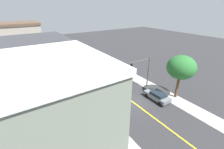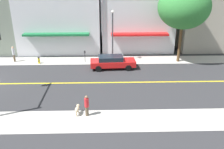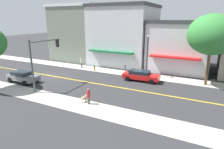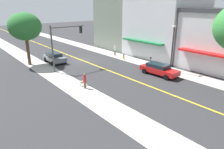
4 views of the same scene
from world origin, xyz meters
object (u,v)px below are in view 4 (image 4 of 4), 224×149
(street_lamp, at_px, (173,43))
(grey_sedan_right_curb, at_px, (55,57))
(pedestrian_red_shirt, at_px, (85,80))
(street_tree_right_corner, at_px, (25,27))
(small_dog, at_px, (83,82))
(parking_meter, at_px, (151,60))
(traffic_light_mast, at_px, (63,40))
(red_sedan_left_curb, at_px, (159,69))
(fire_hydrant, at_px, (124,57))
(pedestrian_white_shirt, at_px, (115,50))

(street_lamp, relative_size, grey_sedan_right_curb, 1.36)
(grey_sedan_right_curb, relative_size, pedestrian_red_shirt, 2.68)
(street_tree_right_corner, xyz_separation_m, small_dog, (-1.71, 11.80, -4.92))
(parking_meter, relative_size, street_lamp, 0.23)
(parking_meter, bearing_deg, traffic_light_mast, -31.45)
(traffic_light_mast, xyz_separation_m, pedestrian_red_shirt, (1.29, 7.10, -3.12))
(parking_meter, relative_size, red_sedan_left_curb, 0.28)
(street_lamp, distance_m, small_dog, 12.02)
(fire_hydrant, distance_m, grey_sedan_right_curb, 10.54)
(pedestrian_red_shirt, bearing_deg, grey_sedan_right_curb, -101.81)
(street_tree_right_corner, xyz_separation_m, traffic_light_mast, (-2.80, 5.41, -1.37))
(traffic_light_mast, relative_size, red_sedan_left_curb, 1.20)
(street_tree_right_corner, xyz_separation_m, pedestrian_white_shirt, (-13.20, 3.29, -4.35))
(fire_hydrant, xyz_separation_m, pedestrian_white_shirt, (-0.70, -2.99, 0.59))
(pedestrian_red_shirt, xyz_separation_m, small_dog, (-0.21, -0.71, -0.43))
(red_sedan_left_curb, xyz_separation_m, pedestrian_white_shirt, (-2.47, -11.30, 0.24))
(red_sedan_left_curb, relative_size, small_dog, 5.72)
(traffic_light_mast, height_order, grey_sedan_right_curb, traffic_light_mast)
(street_tree_right_corner, xyz_separation_m, street_lamp, (-12.93, 14.68, -1.69))
(fire_hydrant, distance_m, pedestrian_red_shirt, 12.65)
(small_dog, bearing_deg, parking_meter, 8.01)
(fire_hydrant, height_order, pedestrian_red_shirt, pedestrian_red_shirt)
(street_lamp, height_order, pedestrian_white_shirt, street_lamp)
(parking_meter, distance_m, small_dog, 11.07)
(fire_hydrant, xyz_separation_m, pedestrian_red_shirt, (11.00, 6.23, 0.45))
(grey_sedan_right_curb, bearing_deg, pedestrian_white_shirt, 77.59)
(street_lamp, bearing_deg, red_sedan_left_curb, -2.39)
(red_sedan_left_curb, bearing_deg, parking_meter, 143.73)
(pedestrian_red_shirt, bearing_deg, pedestrian_white_shirt, -144.48)
(traffic_light_mast, distance_m, pedestrian_white_shirt, 11.03)
(small_dog, bearing_deg, traffic_light_mast, 86.84)
(traffic_light_mast, relative_size, street_lamp, 1.00)
(fire_hydrant, bearing_deg, grey_sedan_right_curb, -29.40)
(pedestrian_white_shirt, xyz_separation_m, small_dog, (11.49, 8.51, -0.56))
(traffic_light_mast, xyz_separation_m, small_dog, (1.09, 6.39, -3.54))
(street_tree_right_corner, distance_m, small_dog, 12.89)
(grey_sedan_right_curb, bearing_deg, red_sedan_left_curb, 28.83)
(red_sedan_left_curb, relative_size, pedestrian_red_shirt, 3.05)
(small_dog, bearing_deg, pedestrian_red_shirt, -99.72)
(traffic_light_mast, bearing_deg, street_tree_right_corner, 117.33)
(pedestrian_red_shirt, relative_size, small_dog, 1.88)
(fire_hydrant, distance_m, traffic_light_mast, 10.38)
(parking_meter, bearing_deg, red_sedan_left_curb, 56.59)
(street_lamp, distance_m, pedestrian_red_shirt, 11.96)
(street_lamp, bearing_deg, pedestrian_red_shirt, -10.75)
(parking_meter, xyz_separation_m, red_sedan_left_curb, (2.03, 3.08, -0.15))
(street_tree_right_corner, bearing_deg, traffic_light_mast, 117.33)
(traffic_light_mast, relative_size, pedestrian_white_shirt, 3.22)
(grey_sedan_right_curb, bearing_deg, pedestrian_red_shirt, -9.04)
(parking_meter, bearing_deg, street_lamp, 92.88)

